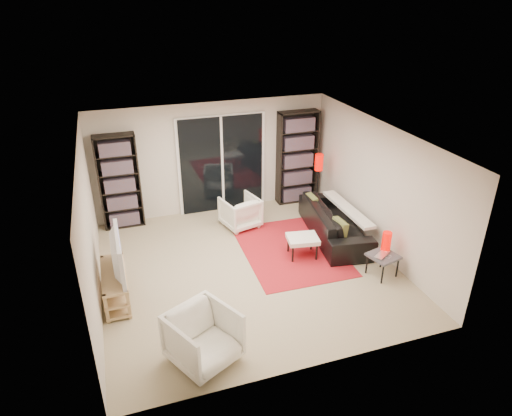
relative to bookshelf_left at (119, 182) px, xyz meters
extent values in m
plane|color=tan|center=(1.95, -2.33, -0.98)|extent=(5.00, 5.00, 0.00)
cube|color=beige|center=(1.95, 0.17, 0.22)|extent=(5.00, 0.02, 2.40)
cube|color=beige|center=(1.95, -4.83, 0.22)|extent=(5.00, 0.02, 2.40)
cube|color=beige|center=(-0.55, -2.33, 0.22)|extent=(0.02, 5.00, 2.40)
cube|color=beige|center=(4.45, -2.33, 0.22)|extent=(0.02, 5.00, 2.40)
cube|color=white|center=(1.95, -2.33, 1.42)|extent=(5.00, 5.00, 0.02)
cube|color=white|center=(2.15, 0.14, 0.07)|extent=(1.92, 0.06, 2.16)
cube|color=black|center=(2.15, 0.10, 0.07)|extent=(1.80, 0.02, 2.10)
cube|color=white|center=(2.15, 0.09, 0.07)|extent=(0.05, 0.02, 2.10)
cube|color=black|center=(0.00, 0.01, 0.00)|extent=(0.80, 0.30, 1.95)
cube|color=brown|center=(0.00, -0.01, 0.00)|extent=(0.70, 0.22, 1.85)
cube|color=black|center=(3.85, 0.01, 0.07)|extent=(0.90, 0.30, 2.10)
cube|color=brown|center=(3.85, -0.01, 0.07)|extent=(0.80, 0.22, 2.00)
cube|color=tan|center=(-0.30, -2.53, -0.50)|extent=(0.37, 1.17, 0.04)
cube|color=tan|center=(-0.30, -2.53, -0.73)|extent=(0.37, 1.17, 0.03)
cube|color=tan|center=(-0.30, -2.53, -0.92)|extent=(0.37, 1.17, 0.04)
cube|color=tan|center=(-0.46, -3.08, -0.73)|extent=(0.05, 0.05, 0.50)
cube|color=tan|center=(-0.46, -1.99, -0.73)|extent=(0.05, 0.05, 0.50)
cube|color=tan|center=(-0.15, -3.08, -0.73)|extent=(0.05, 0.05, 0.50)
cube|color=tan|center=(-0.15, -1.99, -0.73)|extent=(0.05, 0.05, 0.50)
imported|color=black|center=(-0.28, -2.53, -0.15)|extent=(0.15, 1.13, 0.65)
cube|color=red|center=(2.89, -2.03, -0.97)|extent=(1.81, 2.41, 0.01)
imported|color=black|center=(3.91, -1.79, -0.65)|extent=(1.17, 2.31, 0.65)
imported|color=white|center=(2.27, -0.79, -0.65)|extent=(0.84, 0.85, 0.64)
imported|color=white|center=(0.73, -4.26, -0.60)|extent=(1.09, 1.10, 0.75)
cube|color=white|center=(3.02, -2.28, -0.62)|extent=(0.62, 0.54, 0.08)
cylinder|color=black|center=(2.77, -2.42, -0.82)|extent=(0.04, 0.04, 0.32)
cylinder|color=black|center=(2.83, -2.06, -0.82)|extent=(0.04, 0.04, 0.32)
cylinder|color=black|center=(3.21, -2.49, -0.82)|extent=(0.04, 0.04, 0.32)
cylinder|color=black|center=(3.26, -2.13, -0.82)|extent=(0.04, 0.04, 0.32)
cube|color=#494A4F|center=(4.06, -3.28, -0.60)|extent=(0.55, 0.55, 0.04)
cylinder|color=black|center=(3.94, -3.50, -0.79)|extent=(0.03, 0.03, 0.38)
cylinder|color=black|center=(3.85, -3.15, -0.79)|extent=(0.03, 0.03, 0.38)
cylinder|color=black|center=(4.28, -3.41, -0.79)|extent=(0.03, 0.03, 0.38)
cylinder|color=black|center=(4.19, -3.06, -0.79)|extent=(0.03, 0.03, 0.38)
imported|color=silver|center=(4.06, -3.32, -0.56)|extent=(0.40, 0.36, 0.03)
cylinder|color=#DF0600|center=(4.18, -3.15, -0.40)|extent=(0.16, 0.16, 0.35)
cylinder|color=black|center=(4.09, -0.61, -0.96)|extent=(0.20, 0.20, 0.03)
cylinder|color=black|center=(4.09, -0.61, -0.48)|extent=(0.03, 0.03, 0.98)
cylinder|color=#DF0600|center=(4.09, -0.61, 0.15)|extent=(0.18, 0.18, 0.35)
camera|label=1|loc=(-0.08, -8.84, 3.54)|focal=32.00mm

